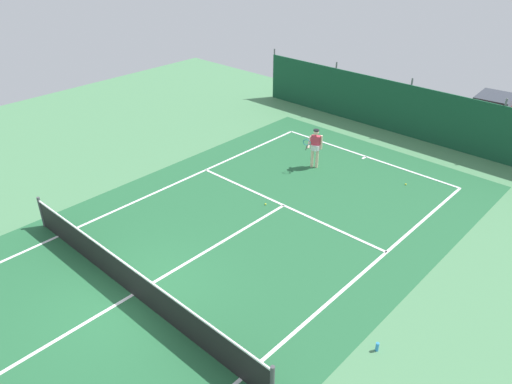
# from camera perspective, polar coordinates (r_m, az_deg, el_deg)

# --- Properties ---
(ground_plane) EXTENTS (36.00, 36.00, 0.00)m
(ground_plane) POSITION_cam_1_polar(r_m,az_deg,el_deg) (14.07, -14.05, -11.50)
(ground_plane) COLOR #4C8456
(court_surface) EXTENTS (11.02, 26.60, 0.01)m
(court_surface) POSITION_cam_1_polar(r_m,az_deg,el_deg) (14.07, -14.06, -11.49)
(court_surface) COLOR #236038
(court_surface) RESTS_ON ground
(tennis_net) EXTENTS (10.12, 0.10, 1.10)m
(tennis_net) POSITION_cam_1_polar(r_m,az_deg,el_deg) (13.75, -14.31, -9.89)
(tennis_net) COLOR black
(tennis_net) RESTS_ON ground
(back_fence) EXTENTS (16.30, 0.98, 2.70)m
(back_fence) POSITION_cam_1_polar(r_m,az_deg,el_deg) (24.43, 17.48, 8.13)
(back_fence) COLOR #14472D
(back_fence) RESTS_ON ground
(tennis_player) EXTENTS (0.56, 0.83, 1.64)m
(tennis_player) POSITION_cam_1_polar(r_m,az_deg,el_deg) (19.89, 6.89, 5.38)
(tennis_player) COLOR beige
(tennis_player) RESTS_ON ground
(tennis_ball_near_player) EXTENTS (0.07, 0.07, 0.07)m
(tennis_ball_near_player) POSITION_cam_1_polar(r_m,az_deg,el_deg) (17.50, 1.11, -1.42)
(tennis_ball_near_player) COLOR #CCDB33
(tennis_ball_near_player) RESTS_ON ground
(tennis_ball_midcourt) EXTENTS (0.07, 0.07, 0.07)m
(tennis_ball_midcourt) POSITION_cam_1_polar(r_m,az_deg,el_deg) (19.65, 17.00, 0.87)
(tennis_ball_midcourt) COLOR #CCDB33
(tennis_ball_midcourt) RESTS_ON ground
(parked_car) EXTENTS (2.25, 4.32, 1.68)m
(parked_car) POSITION_cam_1_polar(r_m,az_deg,el_deg) (26.11, 25.72, 8.31)
(parked_car) COLOR maroon
(parked_car) RESTS_ON ground
(water_bottle) EXTENTS (0.08, 0.08, 0.24)m
(water_bottle) POSITION_cam_1_polar(r_m,az_deg,el_deg) (12.51, 13.90, -17.06)
(water_bottle) COLOR #338CD8
(water_bottle) RESTS_ON ground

